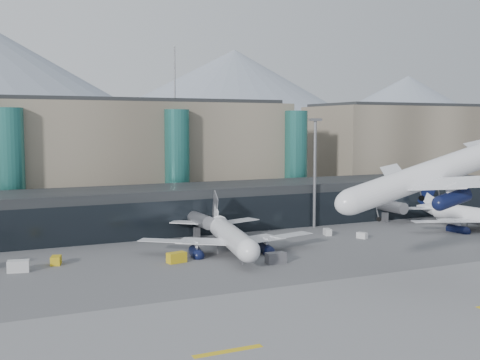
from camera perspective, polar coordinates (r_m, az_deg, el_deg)
name	(u,v)px	position (r m, az deg, el deg)	size (l,w,h in m)	color
ground	(313,294)	(88.22, 6.98, -10.65)	(900.00, 900.00, 0.00)	#515154
runway_strip	(379,325)	(76.48, 13.09, -13.26)	(400.00, 40.00, 0.04)	slate
runway_markings	(380,325)	(76.47, 13.09, -13.24)	(128.00, 1.00, 0.02)	gold
concourse	(180,209)	(138.57, -5.72, -2.71)	(170.00, 27.00, 10.00)	black
terminal_main	(47,158)	(163.39, -17.84, 1.96)	(130.00, 30.00, 31.00)	gray
terminal_east	(411,150)	(214.24, 15.95, 2.74)	(70.00, 30.00, 31.00)	gray
teal_towers	(99,167)	(149.34, -13.25, 1.24)	(116.40, 19.40, 46.00)	#24655E
mountain_ridge	(52,95)	(456.53, -17.36, 7.74)	(910.00, 400.00, 110.00)	gray
lightmast_mid	(315,166)	(141.79, 7.11, 1.30)	(3.00, 1.20, 25.60)	slate
hero_jet	(438,166)	(95.53, 18.26, 1.23)	(34.16, 34.35, 11.13)	silver
jet_parked_mid	(228,228)	(115.68, -1.18, -4.57)	(35.22, 35.91, 11.57)	silver
jet_parked_right	(466,210)	(150.67, 20.62, -2.67)	(34.47, 34.01, 11.14)	silver
veh_a	(18,266)	(106.16, -20.28, -7.67)	(3.44, 1.93, 1.93)	silver
veh_b	(56,260)	(109.49, -17.05, -7.30)	(2.61, 1.61, 1.51)	gold
veh_c	(276,258)	(105.90, 3.40, -7.39)	(3.44, 1.82, 1.91)	#4C4C51
veh_d	(327,232)	(133.46, 8.29, -4.90)	(2.48, 1.33, 1.42)	silver
veh_g	(362,235)	(131.03, 11.51, -5.17)	(2.17, 1.26, 1.26)	silver
veh_h	(177,258)	(106.83, -6.04, -7.32)	(3.30, 1.74, 1.83)	gold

